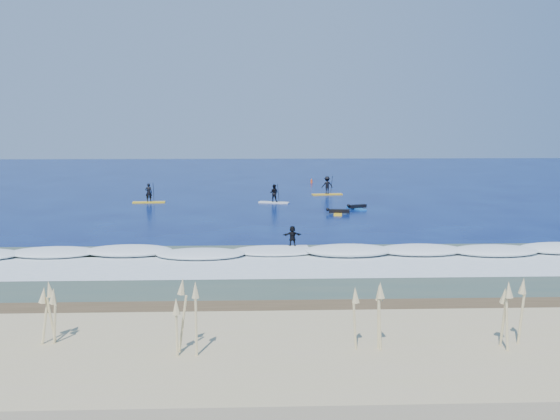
{
  "coord_description": "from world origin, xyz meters",
  "views": [
    {
      "loc": [
        0.01,
        -43.35,
        7.16
      ],
      "look_at": [
        1.76,
        3.06,
        0.6
      ],
      "focal_mm": 40.0,
      "sensor_mm": 36.0,
      "label": 1
    }
  ],
  "objects_px": {
    "sup_paddler_left": "(149,196)",
    "prone_paddler_near": "(338,212)",
    "prone_paddler_far": "(356,207)",
    "sup_paddler_center": "(274,195)",
    "marker_buoy": "(312,181)",
    "sup_paddler_right": "(327,186)",
    "wave_surfer": "(292,238)"
  },
  "relations": [
    {
      "from": "sup_paddler_right",
      "to": "prone_paddler_near",
      "type": "xyz_separation_m",
      "value": [
        -0.61,
        -13.04,
        -0.66
      ]
    },
    {
      "from": "prone_paddler_near",
      "to": "prone_paddler_far",
      "type": "bearing_deg",
      "value": -27.51
    },
    {
      "from": "prone_paddler_near",
      "to": "sup_paddler_center",
      "type": "bearing_deg",
      "value": 42.4
    },
    {
      "from": "sup_paddler_center",
      "to": "prone_paddler_far",
      "type": "xyz_separation_m",
      "value": [
        6.75,
        -4.16,
        -0.56
      ]
    },
    {
      "from": "prone_paddler_near",
      "to": "wave_surfer",
      "type": "height_order",
      "value": "wave_surfer"
    },
    {
      "from": "sup_paddler_right",
      "to": "marker_buoy",
      "type": "height_order",
      "value": "sup_paddler_right"
    },
    {
      "from": "sup_paddler_right",
      "to": "prone_paddler_far",
      "type": "xyz_separation_m",
      "value": [
        1.29,
        -10.31,
        -0.67
      ]
    },
    {
      "from": "prone_paddler_far",
      "to": "marker_buoy",
      "type": "height_order",
      "value": "marker_buoy"
    },
    {
      "from": "sup_paddler_center",
      "to": "prone_paddler_near",
      "type": "height_order",
      "value": "sup_paddler_center"
    },
    {
      "from": "sup_paddler_center",
      "to": "marker_buoy",
      "type": "bearing_deg",
      "value": 92.72
    },
    {
      "from": "wave_surfer",
      "to": "prone_paddler_far",
      "type": "bearing_deg",
      "value": 63.3
    },
    {
      "from": "sup_paddler_left",
      "to": "prone_paddler_near",
      "type": "bearing_deg",
      "value": -29.84
    },
    {
      "from": "sup_paddler_center",
      "to": "prone_paddler_far",
      "type": "height_order",
      "value": "sup_paddler_center"
    },
    {
      "from": "sup_paddler_left",
      "to": "sup_paddler_right",
      "type": "xyz_separation_m",
      "value": [
        16.65,
        5.54,
        0.2
      ]
    },
    {
      "from": "prone_paddler_far",
      "to": "sup_paddler_center",
      "type": "bearing_deg",
      "value": 35.33
    },
    {
      "from": "sup_paddler_left",
      "to": "wave_surfer",
      "type": "relative_size",
      "value": 1.65
    },
    {
      "from": "prone_paddler_near",
      "to": "wave_surfer",
      "type": "bearing_deg",
      "value": 169.81
    },
    {
      "from": "sup_paddler_left",
      "to": "prone_paddler_near",
      "type": "distance_m",
      "value": 17.72
    },
    {
      "from": "sup_paddler_left",
      "to": "prone_paddler_far",
      "type": "relative_size",
      "value": 1.25
    },
    {
      "from": "sup_paddler_center",
      "to": "prone_paddler_near",
      "type": "xyz_separation_m",
      "value": [
        4.84,
        -6.89,
        -0.55
      ]
    },
    {
      "from": "sup_paddler_left",
      "to": "marker_buoy",
      "type": "height_order",
      "value": "sup_paddler_left"
    },
    {
      "from": "sup_paddler_right",
      "to": "marker_buoy",
      "type": "bearing_deg",
      "value": 83.73
    },
    {
      "from": "marker_buoy",
      "to": "wave_surfer",
      "type": "bearing_deg",
      "value": -96.61
    },
    {
      "from": "prone_paddler_near",
      "to": "prone_paddler_far",
      "type": "distance_m",
      "value": 3.33
    },
    {
      "from": "sup_paddler_center",
      "to": "prone_paddler_near",
      "type": "bearing_deg",
      "value": -36.83
    },
    {
      "from": "sup_paddler_center",
      "to": "prone_paddler_far",
      "type": "bearing_deg",
      "value": -13.57
    },
    {
      "from": "prone_paddler_far",
      "to": "marker_buoy",
      "type": "bearing_deg",
      "value": -18.41
    },
    {
      "from": "sup_paddler_left",
      "to": "prone_paddler_near",
      "type": "relative_size",
      "value": 1.22
    },
    {
      "from": "sup_paddler_center",
      "to": "marker_buoy",
      "type": "distance_m",
      "value": 18.7
    },
    {
      "from": "sup_paddler_left",
      "to": "wave_surfer",
      "type": "height_order",
      "value": "sup_paddler_left"
    },
    {
      "from": "sup_paddler_left",
      "to": "marker_buoy",
      "type": "xyz_separation_m",
      "value": [
        16.15,
        17.43,
        -0.38
      ]
    },
    {
      "from": "sup_paddler_center",
      "to": "sup_paddler_right",
      "type": "xyz_separation_m",
      "value": [
        5.45,
        6.15,
        0.11
      ]
    }
  ]
}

